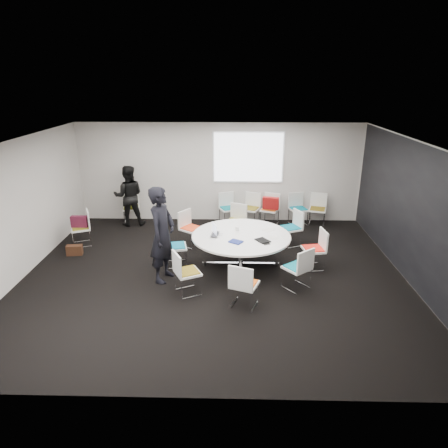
{
  "coord_description": "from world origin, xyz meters",
  "views": [
    {
      "loc": [
        0.4,
        -7.6,
        3.96
      ],
      "look_at": [
        0.2,
        0.4,
        1.0
      ],
      "focal_mm": 32.0,
      "sensor_mm": 36.0,
      "label": 1
    }
  ],
  "objects_px": {
    "chair_ring_b": "(291,235)",
    "chair_ring_e": "(176,254)",
    "chair_ring_c": "(236,228)",
    "chair_back_d": "(298,215)",
    "chair_back_c": "(270,215)",
    "maroon_bag": "(79,222)",
    "chair_ring_d": "(191,235)",
    "chair_spare_left": "(82,234)",
    "chair_back_b": "(250,214)",
    "chair_ring_g": "(244,293)",
    "chair_ring_a": "(313,256)",
    "chair_ring_f": "(187,280)",
    "chair_ring_h": "(297,276)",
    "conference_table": "(241,244)",
    "cup": "(237,229)",
    "chair_back_a": "(228,214)",
    "chair_back_e": "(317,215)",
    "brown_bag": "(75,250)",
    "laptop": "(217,235)",
    "chair_person_back": "(132,213)",
    "person_main": "(162,235)"
  },
  "relations": [
    {
      "from": "chair_ring_b",
      "to": "chair_ring_e",
      "type": "relative_size",
      "value": 1.0
    },
    {
      "from": "chair_ring_c",
      "to": "chair_back_d",
      "type": "xyz_separation_m",
      "value": [
        1.77,
        1.08,
        0.0
      ]
    },
    {
      "from": "chair_back_c",
      "to": "maroon_bag",
      "type": "distance_m",
      "value": 5.08
    },
    {
      "from": "chair_ring_d",
      "to": "chair_spare_left",
      "type": "height_order",
      "value": "same"
    },
    {
      "from": "chair_back_b",
      "to": "chair_ring_g",
      "type": "bearing_deg",
      "value": 109.27
    },
    {
      "from": "chair_ring_g",
      "to": "chair_back_c",
      "type": "bearing_deg",
      "value": 100.24
    },
    {
      "from": "chair_ring_e",
      "to": "chair_back_c",
      "type": "relative_size",
      "value": 1.0
    },
    {
      "from": "chair_ring_a",
      "to": "chair_spare_left",
      "type": "height_order",
      "value": "same"
    },
    {
      "from": "chair_ring_a",
      "to": "chair_back_c",
      "type": "relative_size",
      "value": 1.0
    },
    {
      "from": "chair_ring_b",
      "to": "chair_ring_f",
      "type": "height_order",
      "value": "same"
    },
    {
      "from": "chair_ring_h",
      "to": "chair_back_b",
      "type": "distance_m",
      "value": 3.79
    },
    {
      "from": "conference_table",
      "to": "cup",
      "type": "height_order",
      "value": "cup"
    },
    {
      "from": "chair_ring_d",
      "to": "chair_spare_left",
      "type": "distance_m",
      "value": 2.72
    },
    {
      "from": "maroon_bag",
      "to": "chair_back_a",
      "type": "bearing_deg",
      "value": 24.41
    },
    {
      "from": "chair_ring_b",
      "to": "chair_ring_e",
      "type": "distance_m",
      "value": 2.96
    },
    {
      "from": "chair_ring_d",
      "to": "chair_ring_c",
      "type": "bearing_deg",
      "value": 150.75
    },
    {
      "from": "chair_back_e",
      "to": "brown_bag",
      "type": "xyz_separation_m",
      "value": [
        -6.12,
        -2.24,
        -0.16
      ]
    },
    {
      "from": "laptop",
      "to": "maroon_bag",
      "type": "relative_size",
      "value": 0.91
    },
    {
      "from": "maroon_bag",
      "to": "chair_ring_g",
      "type": "bearing_deg",
      "value": -34.62
    },
    {
      "from": "chair_ring_g",
      "to": "chair_spare_left",
      "type": "distance_m",
      "value": 4.84
    },
    {
      "from": "chair_back_d",
      "to": "brown_bag",
      "type": "height_order",
      "value": "chair_back_d"
    },
    {
      "from": "chair_person_back",
      "to": "cup",
      "type": "xyz_separation_m",
      "value": [
        3.01,
        -2.46,
        0.5
      ]
    },
    {
      "from": "chair_ring_a",
      "to": "chair_back_a",
      "type": "height_order",
      "value": "same"
    },
    {
      "from": "chair_back_d",
      "to": "chair_spare_left",
      "type": "bearing_deg",
      "value": -0.94
    },
    {
      "from": "chair_ring_b",
      "to": "laptop",
      "type": "distance_m",
      "value": 2.21
    },
    {
      "from": "chair_back_a",
      "to": "chair_ring_g",
      "type": "bearing_deg",
      "value": 72.23
    },
    {
      "from": "chair_person_back",
      "to": "maroon_bag",
      "type": "relative_size",
      "value": 2.2
    },
    {
      "from": "chair_ring_b",
      "to": "chair_ring_f",
      "type": "bearing_deg",
      "value": 112.46
    },
    {
      "from": "chair_back_a",
      "to": "chair_back_c",
      "type": "relative_size",
      "value": 1.0
    },
    {
      "from": "cup",
      "to": "maroon_bag",
      "type": "xyz_separation_m",
      "value": [
        -3.87,
        0.8,
        -0.16
      ]
    },
    {
      "from": "maroon_bag",
      "to": "chair_ring_e",
      "type": "bearing_deg",
      "value": -23.19
    },
    {
      "from": "chair_ring_e",
      "to": "cup",
      "type": "height_order",
      "value": "chair_ring_e"
    },
    {
      "from": "chair_ring_d",
      "to": "chair_ring_b",
      "type": "bearing_deg",
      "value": 127.42
    },
    {
      "from": "chair_ring_b",
      "to": "chair_ring_e",
      "type": "xyz_separation_m",
      "value": [
        -2.7,
        -1.21,
        0.0
      ]
    },
    {
      "from": "chair_back_d",
      "to": "brown_bag",
      "type": "distance_m",
      "value": 6.02
    },
    {
      "from": "chair_ring_h",
      "to": "person_main",
      "type": "xyz_separation_m",
      "value": [
        -2.69,
        0.32,
        0.71
      ]
    },
    {
      "from": "person_main",
      "to": "cup",
      "type": "bearing_deg",
      "value": -41.72
    },
    {
      "from": "person_main",
      "to": "cup",
      "type": "relative_size",
      "value": 22.0
    },
    {
      "from": "chair_ring_g",
      "to": "chair_ring_h",
      "type": "bearing_deg",
      "value": 54.32
    },
    {
      "from": "brown_bag",
      "to": "chair_ring_f",
      "type": "bearing_deg",
      "value": -30.79
    },
    {
      "from": "chair_back_e",
      "to": "laptop",
      "type": "height_order",
      "value": "chair_back_e"
    },
    {
      "from": "chair_ring_f",
      "to": "laptop",
      "type": "relative_size",
      "value": 2.41
    },
    {
      "from": "chair_ring_e",
      "to": "chair_back_c",
      "type": "bearing_deg",
      "value": 127.42
    },
    {
      "from": "chair_ring_h",
      "to": "brown_bag",
      "type": "height_order",
      "value": "chair_ring_h"
    },
    {
      "from": "chair_ring_b",
      "to": "maroon_bag",
      "type": "height_order",
      "value": "chair_ring_b"
    },
    {
      "from": "chair_back_d",
      "to": "chair_ring_g",
      "type": "bearing_deg",
      "value": 52.39
    },
    {
      "from": "chair_ring_c",
      "to": "chair_ring_d",
      "type": "relative_size",
      "value": 1.0
    },
    {
      "from": "chair_back_c",
      "to": "chair_ring_a",
      "type": "bearing_deg",
      "value": 127.47
    },
    {
      "from": "chair_back_a",
      "to": "chair_spare_left",
      "type": "height_order",
      "value": "same"
    },
    {
      "from": "chair_ring_c",
      "to": "chair_back_c",
      "type": "relative_size",
      "value": 1.0
    }
  ]
}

